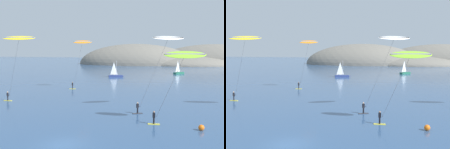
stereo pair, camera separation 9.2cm
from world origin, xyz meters
The scene contains 9 objects.
ground_plane centered at (0.00, 0.00, 0.00)m, with size 600.00×600.00×0.00m, color #2D4C75.
headland_island centered at (-1.98, 157.93, 0.00)m, with size 124.25×47.01×26.50m.
sailboat_near centered at (-13.58, 67.93, 0.64)m, with size 5.79×3.34×5.70m.
sailboat_far centered at (6.41, 87.42, 0.64)m, with size 4.44×5.26×5.70m.
kitesurfer_lime centered at (10.84, 10.50, 8.16)m, with size 6.91×1.89×9.29m.
kitesurfer_orange centered at (-13.63, 37.42, 10.26)m, with size 5.49×2.56×11.69m.
kitesurfer_white centered at (8.04, 17.75, 10.11)m, with size 7.25×4.95×11.50m.
kitesurfer_yellow centered at (-18.45, 19.49, 10.77)m, with size 6.20×2.80×11.96m.
marker_buoy centered at (13.21, 9.05, 0.35)m, with size 0.70×0.70×0.70m, color orange.
Camera 2 is at (12.47, -24.46, 9.36)m, focal length 45.00 mm.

